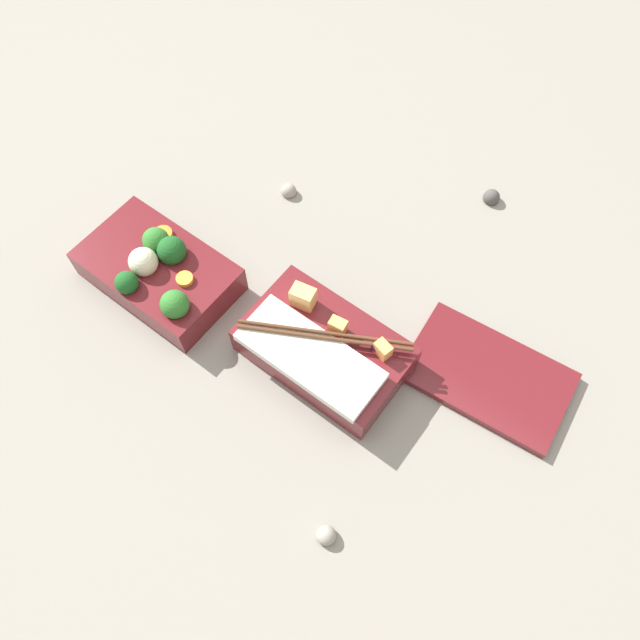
% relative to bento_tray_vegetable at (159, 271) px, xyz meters
% --- Properties ---
extents(ground_plane, '(3.00, 3.00, 0.00)m').
position_rel_bento_tray_vegetable_xyz_m(ground_plane, '(0.12, 0.01, -0.03)').
color(ground_plane, gray).
extents(bento_tray_vegetable, '(0.21, 0.13, 0.08)m').
position_rel_bento_tray_vegetable_xyz_m(bento_tray_vegetable, '(0.00, 0.00, 0.00)').
color(bento_tray_vegetable, maroon).
rests_on(bento_tray_vegetable, ground_plane).
extents(bento_tray_rice, '(0.21, 0.13, 0.08)m').
position_rel_bento_tray_vegetable_xyz_m(bento_tray_rice, '(0.25, 0.04, -0.00)').
color(bento_tray_rice, maroon).
rests_on(bento_tray_rice, ground_plane).
extents(bento_lid, '(0.21, 0.14, 0.01)m').
position_rel_bento_tray_vegetable_xyz_m(bento_lid, '(0.43, 0.15, -0.02)').
color(bento_lid, maroon).
rests_on(bento_lid, ground_plane).
extents(pebble_0, '(0.02, 0.02, 0.02)m').
position_rel_bento_tray_vegetable_xyz_m(pebble_0, '(0.38, -0.13, -0.02)').
color(pebble_0, gray).
rests_on(pebble_0, ground_plane).
extents(pebble_1, '(0.02, 0.02, 0.02)m').
position_rel_bento_tray_vegetable_xyz_m(pebble_1, '(0.29, 0.40, -0.02)').
color(pebble_1, '#474442').
rests_on(pebble_1, ground_plane).
extents(pebble_2, '(0.02, 0.02, 0.02)m').
position_rel_bento_tray_vegetable_xyz_m(pebble_2, '(0.04, 0.23, -0.02)').
color(pebble_2, gray).
rests_on(pebble_2, ground_plane).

